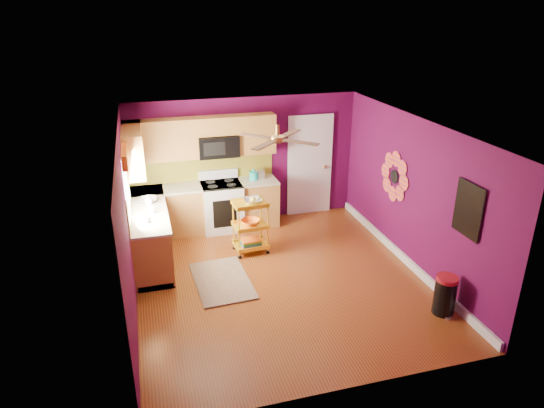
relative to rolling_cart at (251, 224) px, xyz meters
name	(u,v)px	position (x,y,z in m)	size (l,w,h in m)	color
ground	(280,280)	(0.23, -1.06, -0.54)	(5.00, 5.00, 0.00)	#682F10
room_envelope	(283,185)	(0.26, -1.06, 1.09)	(4.54, 5.04, 2.52)	#4F093B
lower_cabinets	(183,220)	(-1.12, 0.75, -0.11)	(2.81, 2.31, 0.94)	#9A642A
electric_range	(222,206)	(-0.32, 1.11, -0.06)	(0.76, 0.66, 1.13)	white
upper_cabinetry	(181,143)	(-1.01, 1.11, 1.26)	(2.80, 2.30, 1.26)	#9A642A
left_window	(126,169)	(-1.99, -0.01, 1.20)	(0.08, 1.35, 1.08)	white
panel_door	(310,166)	(1.58, 1.40, 0.48)	(0.95, 0.11, 2.15)	white
right_wall_art	(425,190)	(2.46, -1.40, 0.90)	(0.04, 2.74, 1.04)	black
ceiling_fan	(278,138)	(0.23, -0.86, 1.75)	(1.01, 1.01, 0.26)	#BF8C3F
shag_rug	(222,280)	(-0.69, -0.85, -0.53)	(0.84, 1.38, 0.02)	#311B10
rolling_cart	(251,224)	(0.00, 0.00, 0.00)	(0.61, 0.47, 1.05)	yellow
trash_can	(445,295)	(2.23, -2.55, -0.25)	(0.41, 0.41, 0.59)	black
teal_kettle	(254,175)	(0.35, 1.18, 0.48)	(0.18, 0.18, 0.21)	#16A7A2
toaster	(258,174)	(0.45, 1.22, 0.49)	(0.22, 0.15, 0.18)	beige
soap_bottle_a	(151,207)	(-1.67, 0.03, 0.50)	(0.09, 0.10, 0.21)	#EA3F72
soap_bottle_b	(148,200)	(-1.69, 0.39, 0.49)	(0.14, 0.14, 0.18)	white
counter_dish	(149,200)	(-1.69, 0.54, 0.43)	(0.29, 0.29, 0.07)	white
counter_cup	(147,220)	(-1.75, -0.33, 0.44)	(0.11, 0.11, 0.09)	white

